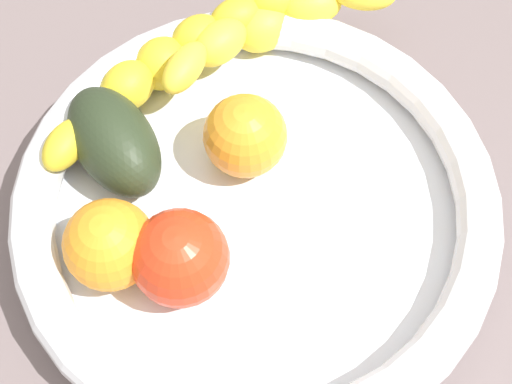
{
  "coord_description": "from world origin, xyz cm",
  "views": [
    {
      "loc": [
        9.19,
        -22.13,
        52.72
      ],
      "look_at": [
        0.0,
        0.0,
        7.87
      ],
      "focal_mm": 52.68,
      "sensor_mm": 36.0,
      "label": 1
    }
  ],
  "objects_px": {
    "banana_draped_left": "(268,27)",
    "tomato_red": "(180,258)",
    "fruit_bowl": "(256,207)",
    "orange_front": "(245,136)",
    "avocado_dark": "(117,137)",
    "banana_draped_right": "(167,64)",
    "orange_mid_left": "(110,245)"
  },
  "relations": [
    {
      "from": "orange_front",
      "to": "avocado_dark",
      "type": "distance_m",
      "value": 0.09
    },
    {
      "from": "orange_front",
      "to": "fruit_bowl",
      "type": "bearing_deg",
      "value": -57.77
    },
    {
      "from": "fruit_bowl",
      "to": "banana_draped_right",
      "type": "relative_size",
      "value": 1.51
    },
    {
      "from": "banana_draped_left",
      "to": "tomato_red",
      "type": "height_order",
      "value": "tomato_red"
    },
    {
      "from": "orange_mid_left",
      "to": "tomato_red",
      "type": "distance_m",
      "value": 0.05
    },
    {
      "from": "fruit_bowl",
      "to": "banana_draped_right",
      "type": "height_order",
      "value": "banana_draped_right"
    },
    {
      "from": "banana_draped_right",
      "to": "tomato_red",
      "type": "relative_size",
      "value": 3.48
    },
    {
      "from": "banana_draped_left",
      "to": "fruit_bowl",
      "type": "bearing_deg",
      "value": -71.01
    },
    {
      "from": "orange_mid_left",
      "to": "fruit_bowl",
      "type": "bearing_deg",
      "value": 45.02
    },
    {
      "from": "orange_front",
      "to": "tomato_red",
      "type": "height_order",
      "value": "tomato_red"
    },
    {
      "from": "orange_front",
      "to": "banana_draped_left",
      "type": "bearing_deg",
      "value": 103.09
    },
    {
      "from": "orange_front",
      "to": "avocado_dark",
      "type": "bearing_deg",
      "value": -157.84
    },
    {
      "from": "fruit_bowl",
      "to": "banana_draped_left",
      "type": "bearing_deg",
      "value": 108.99
    },
    {
      "from": "banana_draped_right",
      "to": "orange_mid_left",
      "type": "height_order",
      "value": "orange_mid_left"
    },
    {
      "from": "banana_draped_left",
      "to": "banana_draped_right",
      "type": "distance_m",
      "value": 0.08
    },
    {
      "from": "banana_draped_left",
      "to": "orange_mid_left",
      "type": "distance_m",
      "value": 0.21
    },
    {
      "from": "fruit_bowl",
      "to": "banana_draped_left",
      "type": "relative_size",
      "value": 2.12
    },
    {
      "from": "orange_mid_left",
      "to": "banana_draped_right",
      "type": "bearing_deg",
      "value": 101.86
    },
    {
      "from": "fruit_bowl",
      "to": "tomato_red",
      "type": "xyz_separation_m",
      "value": [
        -0.03,
        -0.06,
        0.03
      ]
    },
    {
      "from": "banana_draped_left",
      "to": "banana_draped_right",
      "type": "bearing_deg",
      "value": -133.82
    },
    {
      "from": "fruit_bowl",
      "to": "orange_front",
      "type": "distance_m",
      "value": 0.05
    },
    {
      "from": "fruit_bowl",
      "to": "avocado_dark",
      "type": "xyz_separation_m",
      "value": [
        -0.11,
        0.0,
        0.02
      ]
    },
    {
      "from": "fruit_bowl",
      "to": "orange_front",
      "type": "relative_size",
      "value": 5.66
    },
    {
      "from": "fruit_bowl",
      "to": "orange_front",
      "type": "bearing_deg",
      "value": 122.23
    },
    {
      "from": "banana_draped_right",
      "to": "orange_mid_left",
      "type": "bearing_deg",
      "value": -78.14
    },
    {
      "from": "banana_draped_right",
      "to": "orange_front",
      "type": "distance_m",
      "value": 0.09
    },
    {
      "from": "avocado_dark",
      "to": "tomato_red",
      "type": "xyz_separation_m",
      "value": [
        0.08,
        -0.07,
        0.0
      ]
    },
    {
      "from": "banana_draped_right",
      "to": "tomato_red",
      "type": "xyz_separation_m",
      "value": [
        0.08,
        -0.14,
        0.01
      ]
    },
    {
      "from": "orange_mid_left",
      "to": "avocado_dark",
      "type": "distance_m",
      "value": 0.09
    },
    {
      "from": "orange_mid_left",
      "to": "tomato_red",
      "type": "bearing_deg",
      "value": 10.35
    },
    {
      "from": "orange_front",
      "to": "tomato_red",
      "type": "xyz_separation_m",
      "value": [
        -0.0,
        -0.1,
        0.0
      ]
    },
    {
      "from": "banana_draped_left",
      "to": "tomato_red",
      "type": "distance_m",
      "value": 0.2
    }
  ]
}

